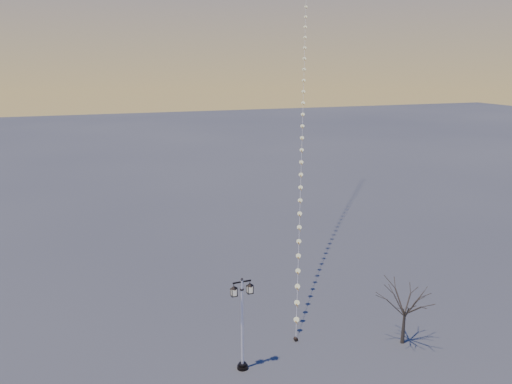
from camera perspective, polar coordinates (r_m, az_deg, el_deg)
name	(u,v)px	position (r m, az deg, el deg)	size (l,w,h in m)	color
ground	(291,364)	(29.71, 4.05, -19.26)	(300.00, 300.00, 0.00)	#454646
street_lamp	(242,320)	(27.71, -1.61, -14.56)	(1.39, 0.61, 5.49)	black
bare_tree	(406,302)	(31.47, 16.93, -12.13)	(2.35, 2.35, 3.90)	#322B22
kite_train	(304,67)	(46.06, 5.58, 14.22)	(16.33, 35.11, 32.59)	black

